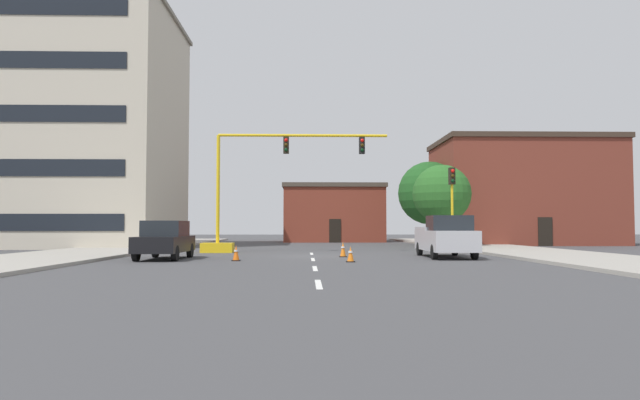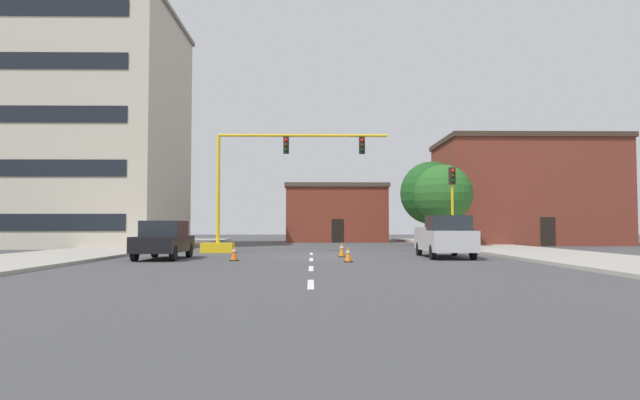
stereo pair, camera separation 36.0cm
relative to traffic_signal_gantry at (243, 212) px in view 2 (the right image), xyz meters
name	(u,v)px [view 2 (the right image)]	position (x,y,z in m)	size (l,w,h in m)	color
ground_plane	(311,256)	(3.91, -4.06, -2.34)	(160.00, 160.00, 0.00)	#424244
sidewalk_left	(122,249)	(-8.21, 3.94, -2.27)	(6.00, 56.00, 0.14)	#9E998E
sidewalk_right	(499,248)	(16.02, 3.94, -2.27)	(6.00, 56.00, 0.14)	#9E998E
lane_stripe_seg_0	(311,284)	(3.91, -18.06, -2.33)	(0.16, 2.40, 0.01)	silver
lane_stripe_seg_1	(311,268)	(3.91, -12.56, -2.33)	(0.16, 2.40, 0.01)	silver
lane_stripe_seg_2	(311,259)	(3.91, -7.06, -2.33)	(0.16, 2.40, 0.01)	silver
lane_stripe_seg_3	(311,254)	(3.91, -1.56, -2.33)	(0.16, 2.40, 0.01)	silver
building_tall_left	(75,129)	(-14.11, 10.52, 6.57)	(15.25, 13.54, 17.79)	beige
building_brick_center	(335,213)	(6.33, 24.83, 0.49)	(9.94, 9.21, 5.64)	brown
building_row_right	(525,192)	(21.77, 14.44, 2.05)	(14.15, 9.05, 8.75)	brown
traffic_signal_gantry	(243,212)	(0.00, 0.00, 0.00)	(10.65, 1.20, 6.83)	yellow
traffic_light_pole_right	(452,190)	(11.81, -0.99, 1.19)	(0.32, 0.47, 4.80)	yellow
tree_right_far	(432,193)	(13.84, 14.01, 1.93)	(5.21, 5.21, 6.88)	#4C3823
tree_right_mid	(443,194)	(13.18, 7.12, 1.45)	(4.11, 4.11, 5.86)	#4C3823
pickup_truck_silver	(444,237)	(10.27, -5.57, -1.36)	(2.12, 5.44, 1.99)	#BCBCC1
sedan_black_near_left	(164,240)	(-2.79, -6.71, -1.45)	(1.89, 4.51, 1.74)	black
traffic_cone_roadside_a	(348,254)	(5.45, -8.99, -2.02)	(0.36, 0.36, 0.66)	black
traffic_cone_roadside_b	(342,250)	(5.40, -4.99, -1.97)	(0.36, 0.36, 0.74)	black
traffic_cone_roadside_c	(234,253)	(0.58, -8.05, -2.00)	(0.36, 0.36, 0.68)	black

